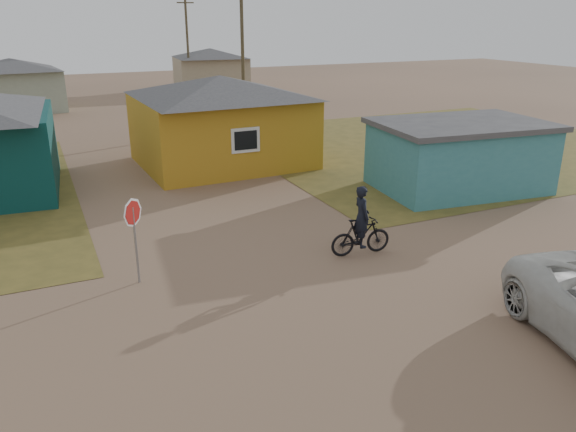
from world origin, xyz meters
The scene contains 10 objects.
ground centered at (0.00, 0.00, 0.00)m, with size 120.00×120.00×0.00m, color #86654D.
grass_ne centered at (14.00, 13.00, 0.01)m, with size 20.00×18.00×0.00m, color olive.
house_yellow centered at (2.50, 14.00, 2.00)m, with size 7.72×6.76×3.90m.
shed_turquoise centered at (9.50, 6.50, 1.31)m, with size 6.71×4.93×2.60m.
house_pale_west centered at (-6.00, 34.00, 1.86)m, with size 7.04×6.15×3.60m.
house_beige_east centered at (10.00, 40.00, 1.86)m, with size 6.95×6.05×3.60m.
utility_pole_near centered at (6.50, 22.00, 4.14)m, with size 1.40×0.20×8.00m.
utility_pole_far centered at (7.50, 38.00, 4.14)m, with size 1.40×0.20×8.00m.
stop_sign centered at (-3.23, 3.35, 1.66)m, with size 0.68×0.33×2.23m.
cyclist centered at (2.77, 2.57, 0.73)m, with size 1.81×0.69×2.00m.
Camera 1 is at (-5.10, -9.80, 6.34)m, focal length 35.00 mm.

